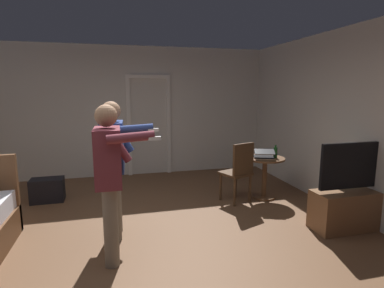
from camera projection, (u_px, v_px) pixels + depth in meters
ground_plane at (128, 249)px, 3.56m from camera, size 7.17×7.17×0.00m
wall_back at (118, 112)px, 6.50m from camera, size 6.60×0.12×2.71m
wall_right at (372, 125)px, 4.12m from camera, size 0.12×6.76×2.71m
doorway_frame at (149, 118)px, 6.60m from camera, size 0.93×0.08×2.13m
tv_flatscreen at (351, 203)px, 4.06m from camera, size 1.04×0.40×1.16m
side_table at (265, 171)px, 5.20m from camera, size 0.65×0.65×0.70m
laptop at (264, 155)px, 5.10m from camera, size 0.42×0.42×0.15m
bottle_on_table at (275, 153)px, 5.10m from camera, size 0.06×0.06×0.22m
wooden_chair at (239, 170)px, 4.97m from camera, size 0.54×0.54×0.99m
person_blue_shirt at (110, 172)px, 3.19m from camera, size 0.64×0.61×1.67m
person_striped_shirt at (114, 160)px, 3.73m from camera, size 0.66×0.61×1.68m
suitcase_dark at (47, 190)px, 5.07m from camera, size 0.52×0.32×0.38m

